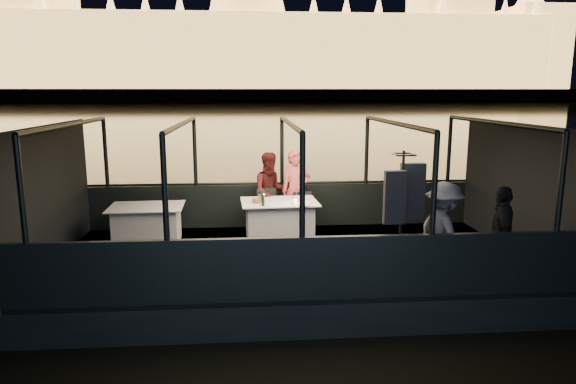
{
  "coord_description": "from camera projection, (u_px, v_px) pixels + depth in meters",
  "views": [
    {
      "loc": [
        -0.72,
        -8.64,
        3.33
      ],
      "look_at": [
        0.0,
        0.4,
        1.55
      ],
      "focal_mm": 32.0,
      "sensor_mm": 36.0,
      "label": 1
    }
  ],
  "objects": [
    {
      "name": "bread_basket",
      "position": [
        258.0,
        200.0,
        9.7
      ],
      "size": [
        0.24,
        0.24,
        0.09
      ],
      "primitive_type": "cylinder",
      "rotation": [
        0.0,
        0.0,
        0.12
      ],
      "color": "brown",
      "rests_on": "dining_table_central"
    },
    {
      "name": "plate_near",
      "position": [
        304.0,
        205.0,
        9.47
      ],
      "size": [
        0.3,
        0.3,
        0.02
      ],
      "primitive_type": "cylinder",
      "rotation": [
        0.0,
        0.0,
        0.18
      ],
      "color": "silver",
      "rests_on": "dining_table_central"
    },
    {
      "name": "wine_glass_red",
      "position": [
        300.0,
        196.0,
        9.83
      ],
      "size": [
        0.08,
        0.08,
        0.19
      ],
      "primitive_type": null,
      "rotation": [
        0.0,
        0.0,
        0.17
      ],
      "color": "silver",
      "rests_on": "dining_table_central"
    },
    {
      "name": "wine_glass_empty",
      "position": [
        292.0,
        200.0,
        9.49
      ],
      "size": [
        0.08,
        0.08,
        0.17
      ],
      "primitive_type": null,
      "rotation": [
        0.0,
        0.0,
        -0.42
      ],
      "color": "silver",
      "rests_on": "dining_table_central"
    },
    {
      "name": "gunwale_starboard",
      "position": [
        302.0,
        269.0,
        7.01
      ],
      "size": [
        8.0,
        0.08,
        0.9
      ],
      "primitive_type": "cube",
      "color": "black",
      "rests_on": "boat_deck"
    },
    {
      "name": "cabin_glass_port",
      "position": [
        282.0,
        151.0,
        10.7
      ],
      "size": [
        8.0,
        0.02,
        1.4
      ],
      "primitive_type": null,
      "color": "#99B2B2",
      "rests_on": "gunwale_port"
    },
    {
      "name": "dining_table_aft",
      "position": [
        147.0,
        224.0,
        9.66
      ],
      "size": [
        1.39,
        1.03,
        0.72
      ],
      "primitive_type": "cube",
      "rotation": [
        0.0,
        0.0,
        0.03
      ],
      "color": "white",
      "rests_on": "boat_deck"
    },
    {
      "name": "end_wall_fore",
      "position": [
        50.0,
        194.0,
        8.52
      ],
      "size": [
        0.02,
        4.0,
        2.3
      ],
      "primitive_type": null,
      "color": "black",
      "rests_on": "boat_deck"
    },
    {
      "name": "wine_bottle",
      "position": [
        263.0,
        198.0,
        9.38
      ],
      "size": [
        0.07,
        0.07,
        0.29
      ],
      "primitive_type": "cylinder",
      "rotation": [
        0.0,
        0.0,
        -0.1
      ],
      "color": "#13361D",
      "rests_on": "dining_table_central"
    },
    {
      "name": "cabin_glass_starboard",
      "position": [
        302.0,
        186.0,
        6.79
      ],
      "size": [
        8.0,
        0.02,
        1.4
      ],
      "primitive_type": null,
      "color": "#99B2B2",
      "rests_on": "gunwale_starboard"
    },
    {
      "name": "coat_stand",
      "position": [
        401.0,
        225.0,
        7.55
      ],
      "size": [
        0.62,
        0.52,
        2.0
      ],
      "primitive_type": null,
      "rotation": [
        0.0,
        0.0,
        0.15
      ],
      "color": "black",
      "rests_on": "boat_deck"
    },
    {
      "name": "person_man_maroon",
      "position": [
        271.0,
        195.0,
        10.52
      ],
      "size": [
        0.87,
        0.72,
        1.62
      ],
      "primitive_type": "imported",
      "rotation": [
        0.0,
        0.0,
        0.17
      ],
      "color": "#411312",
      "rests_on": "boat_deck"
    },
    {
      "name": "cabin_roof_glass",
      "position": [
        290.0,
        124.0,
        8.61
      ],
      "size": [
        8.0,
        4.0,
        0.02
      ],
      "primitive_type": null,
      "color": "#99B2B2",
      "rests_on": "boat_deck"
    },
    {
      "name": "canopy_ribs",
      "position": [
        290.0,
        191.0,
        8.83
      ],
      "size": [
        8.0,
        4.0,
        2.3
      ],
      "primitive_type": null,
      "color": "black",
      "rests_on": "boat_deck"
    },
    {
      "name": "dining_table_central",
      "position": [
        279.0,
        220.0,
        9.89
      ],
      "size": [
        1.5,
        1.12,
        0.77
      ],
      "primitive_type": "cube",
      "rotation": [
        0.0,
        0.0,
        0.05
      ],
      "color": "silver",
      "rests_on": "boat_deck"
    },
    {
      "name": "person_woman_coral",
      "position": [
        296.0,
        194.0,
        10.56
      ],
      "size": [
        0.63,
        0.45,
        1.66
      ],
      "primitive_type": "imported",
      "rotation": [
        0.0,
        0.0,
        0.08
      ],
      "color": "#E15551",
      "rests_on": "boat_deck"
    },
    {
      "name": "end_wall_aft",
      "position": [
        513.0,
        187.0,
        9.15
      ],
      "size": [
        0.02,
        4.0,
        2.3
      ],
      "primitive_type": null,
      "color": "black",
      "rests_on": "boat_deck"
    },
    {
      "name": "gunwale_port",
      "position": [
        282.0,
        205.0,
        10.93
      ],
      "size": [
        8.0,
        0.08,
        0.9
      ],
      "primitive_type": "cube",
      "color": "black",
      "rests_on": "boat_deck"
    },
    {
      "name": "boat_hull",
      "position": [
        290.0,
        281.0,
        9.15
      ],
      "size": [
        8.6,
        4.4,
        1.0
      ],
      "primitive_type": "cube",
      "color": "black",
      "rests_on": "river_water"
    },
    {
      "name": "passenger_stripe",
      "position": [
        444.0,
        228.0,
        7.56
      ],
      "size": [
        0.8,
        1.11,
        1.55
      ],
      "primitive_type": "imported",
      "rotation": [
        0.0,
        0.0,
        1.83
      ],
      "color": "silver",
      "rests_on": "boat_deck"
    },
    {
      "name": "wine_glass_white",
      "position": [
        260.0,
        201.0,
        9.41
      ],
      "size": [
        0.07,
        0.07,
        0.21
      ],
      "primitive_type": null,
      "rotation": [
        0.0,
        0.0,
        -0.03
      ],
      "color": "silver",
      "rests_on": "dining_table_central"
    },
    {
      "name": "parliament_building",
      "position": [
        247.0,
        15.0,
        174.72
      ],
      "size": [
        220.0,
        32.0,
        60.0
      ],
      "primitive_type": null,
      "color": "#F2D18C",
      "rests_on": "embankment"
    },
    {
      "name": "chair_port_right",
      "position": [
        303.0,
        211.0,
        10.36
      ],
      "size": [
        0.4,
        0.4,
        0.81
      ],
      "primitive_type": "cube",
      "rotation": [
        0.0,
        0.0,
        -0.04
      ],
      "color": "black",
      "rests_on": "boat_deck"
    },
    {
      "name": "plate_far",
      "position": [
        263.0,
        201.0,
        9.77
      ],
      "size": [
        0.25,
        0.25,
        0.01
      ],
      "primitive_type": "cylinder",
      "rotation": [
        0.0,
        0.0,
        -0.11
      ],
      "color": "white",
      "rests_on": "dining_table_central"
    },
    {
      "name": "embankment",
      "position": [
        248.0,
        97.0,
        214.36
      ],
      "size": [
        400.0,
        140.0,
        6.0
      ],
      "primitive_type": "cube",
      "color": "#423D33",
      "rests_on": "ground"
    },
    {
      "name": "chair_port_left",
      "position": [
        267.0,
        212.0,
        10.3
      ],
      "size": [
        0.54,
        0.54,
        0.89
      ],
      "primitive_type": "cube",
      "rotation": [
        0.0,
        0.0,
        0.39
      ],
      "color": "black",
      "rests_on": "boat_deck"
    },
    {
      "name": "amber_candle",
      "position": [
        296.0,
        202.0,
        9.61
      ],
      "size": [
        0.07,
        0.07,
        0.07
      ],
      "primitive_type": "cylinder",
      "rotation": [
        0.0,
        0.0,
        0.31
      ],
      "color": "#FFB03F",
      "rests_on": "dining_table_central"
    },
    {
      "name": "river_water",
      "position": [
        251.0,
        111.0,
        87.4
      ],
      "size": [
        500.0,
        500.0,
        0.0
      ],
      "primitive_type": "plane",
      "color": "black",
      "rests_on": "ground"
    },
    {
      "name": "passenger_dark",
      "position": [
        501.0,
        229.0,
        7.53
      ],
      "size": [
        0.64,
        0.95,
        1.5
      ],
      "primitive_type": "imported",
      "rotation": [
        0.0,
        0.0,
        4.38
      ],
      "color": "black",
      "rests_on": "boat_deck"
    },
    {
      "name": "boat_deck",
      "position": [
        290.0,
        256.0,
        9.06
      ],
      "size": [
        8.0,
        4.0,
        0.04
      ],
      "primitive_type": "cube",
      "color": "black",
      "rests_on": "boat_hull"
    }
  ]
}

